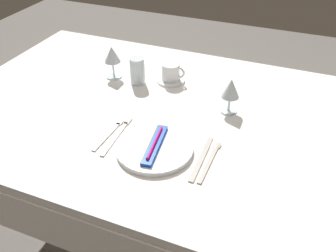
{
  "coord_description": "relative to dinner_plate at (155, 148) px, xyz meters",
  "views": [
    {
      "loc": [
        0.41,
        -1.08,
        1.53
      ],
      "look_at": [
        0.03,
        -0.11,
        0.76
      ],
      "focal_mm": 38.55,
      "sensor_mm": 36.0,
      "label": 1
    }
  ],
  "objects": [
    {
      "name": "ground_plane",
      "position": [
        -0.03,
        0.23,
        -0.75
      ],
      "size": [
        6.0,
        6.0,
        0.0
      ],
      "primitive_type": "plane",
      "color": "slate"
    },
    {
      "name": "dining_table",
      "position": [
        -0.03,
        0.23,
        -0.09
      ],
      "size": [
        1.8,
        1.11,
        0.74
      ],
      "color": "white",
      "rests_on": "ground"
    },
    {
      "name": "dinner_plate",
      "position": [
        0.0,
        0.0,
        0.0
      ],
      "size": [
        0.26,
        0.26,
        0.02
      ],
      "primitive_type": "cylinder",
      "color": "white",
      "rests_on": "dining_table"
    },
    {
      "name": "toothbrush_package",
      "position": [
        0.0,
        0.0,
        0.02
      ],
      "size": [
        0.06,
        0.21,
        0.02
      ],
      "color": "blue",
      "rests_on": "dinner_plate"
    },
    {
      "name": "fork_outer",
      "position": [
        -0.16,
        0.03,
        -0.01
      ],
      "size": [
        0.03,
        0.23,
        0.0
      ],
      "color": "beige",
      "rests_on": "dining_table"
    },
    {
      "name": "fork_inner",
      "position": [
        -0.19,
        0.03,
        -0.01
      ],
      "size": [
        0.03,
        0.2,
        0.0
      ],
      "color": "beige",
      "rests_on": "dining_table"
    },
    {
      "name": "dinner_knife",
      "position": [
        0.16,
        0.01,
        -0.01
      ],
      "size": [
        0.02,
        0.23,
        0.0
      ],
      "color": "beige",
      "rests_on": "dining_table"
    },
    {
      "name": "spoon_soup",
      "position": [
        0.19,
        0.04,
        -0.01
      ],
      "size": [
        0.03,
        0.22,
        0.01
      ],
      "color": "beige",
      "rests_on": "dining_table"
    },
    {
      "name": "saucer_left",
      "position": [
        -0.12,
        0.46,
        -0.0
      ],
      "size": [
        0.12,
        0.12,
        0.01
      ],
      "primitive_type": "cylinder",
      "color": "white",
      "rests_on": "dining_table"
    },
    {
      "name": "coffee_cup_left",
      "position": [
        -0.12,
        0.46,
        0.04
      ],
      "size": [
        0.1,
        0.08,
        0.07
      ],
      "color": "white",
      "rests_on": "saucer_left"
    },
    {
      "name": "wine_glass_centre",
      "position": [
        0.17,
        0.32,
        0.09
      ],
      "size": [
        0.07,
        0.07,
        0.14
      ],
      "color": "silver",
      "rests_on": "dining_table"
    },
    {
      "name": "wine_glass_left",
      "position": [
        -0.38,
        0.4,
        0.09
      ],
      "size": [
        0.07,
        0.07,
        0.15
      ],
      "color": "silver",
      "rests_on": "dining_table"
    },
    {
      "name": "drink_tumbler",
      "position": [
        -0.25,
        0.4,
        0.04
      ],
      "size": [
        0.06,
        0.06,
        0.12
      ],
      "color": "silver",
      "rests_on": "dining_table"
    }
  ]
}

